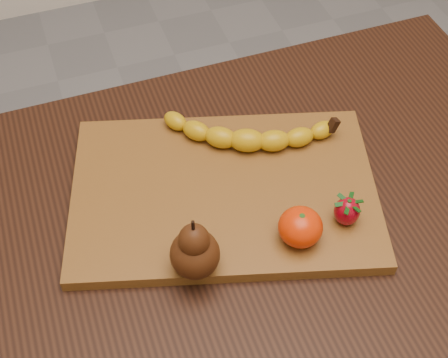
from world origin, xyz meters
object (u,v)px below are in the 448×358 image
object	(u,v)px
cutting_board	(224,192)
mandarin	(300,227)
pear	(194,246)
table	(255,255)

from	to	relation	value
cutting_board	mandarin	size ratio (longest dim) A/B	7.32
cutting_board	pear	world-z (taller)	pear
table	cutting_board	distance (m)	0.13
cutting_board	table	bearing A→B (deg)	-44.10
table	mandarin	xyz separation A→B (m)	(0.04, -0.06, 0.14)
table	mandarin	distance (m)	0.16
pear	cutting_board	bearing A→B (deg)	55.02
cutting_board	pear	size ratio (longest dim) A/B	4.36
table	pear	world-z (taller)	pear
table	pear	size ratio (longest dim) A/B	9.68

